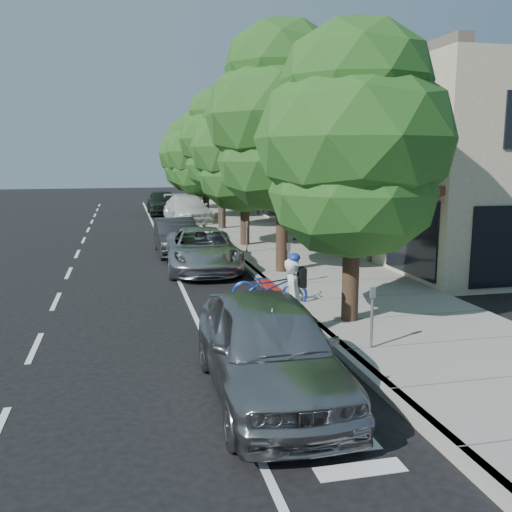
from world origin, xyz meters
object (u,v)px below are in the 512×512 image
object	(u,v)px
street_tree_3	(221,141)
bicycle	(270,287)
dark_sedan	(176,237)
near_car_a	(269,347)
silver_suv	(202,249)
dark_suv_far	(163,202)
street_tree_0	(354,143)
street_tree_1	(283,120)
street_tree_5	(194,155)
street_tree_4	(205,153)
pedestrian	(298,222)
street_tree_2	(245,150)
white_pickup	(187,209)
cyclist	(294,299)

from	to	relation	value
street_tree_3	bicycle	world-z (taller)	street_tree_3
dark_sedan	near_car_a	distance (m)	14.50
silver_suv	dark_suv_far	size ratio (longest dim) A/B	1.07
street_tree_0	near_car_a	xyz separation A→B (m)	(-2.89, -3.50, -3.43)
bicycle	near_car_a	bearing A→B (deg)	-176.51
street_tree_0	street_tree_3	bearing A→B (deg)	90.00
dark_sedan	street_tree_0	bearing A→B (deg)	-75.37
street_tree_1	street_tree_5	world-z (taller)	street_tree_1
street_tree_4	dark_sedan	distance (m)	13.80
street_tree_0	pedestrian	distance (m)	13.63
silver_suv	pedestrian	bearing A→B (deg)	48.86
street_tree_2	bicycle	size ratio (longest dim) A/B	3.47
white_pickup	near_car_a	xyz separation A→B (m)	(-1.49, -25.68, 0.04)
silver_suv	dark_suv_far	bearing A→B (deg)	92.81
cyclist	white_pickup	world-z (taller)	cyclist
white_pickup	pedestrian	size ratio (longest dim) A/B	3.39
street_tree_1	white_pickup	size ratio (longest dim) A/B	1.48
silver_suv	dark_suv_far	world-z (taller)	dark_suv_far
street_tree_1	street_tree_5	xyz separation A→B (m)	(-0.00, 24.00, -1.07)
street_tree_5	pedestrian	bearing A→B (deg)	-80.96
dark_sedan	white_pickup	world-z (taller)	white_pickup
street_tree_5	silver_suv	size ratio (longest dim) A/B	1.32
near_car_a	pedestrian	world-z (taller)	pedestrian
street_tree_0	silver_suv	bearing A→B (deg)	108.55
white_pickup	silver_suv	bearing A→B (deg)	-99.46
bicycle	street_tree_0	bearing A→B (deg)	-128.56
street_tree_0	bicycle	world-z (taller)	street_tree_0
street_tree_0	dark_sedan	bearing A→B (deg)	105.74
street_tree_1	street_tree_5	size ratio (longest dim) A/B	1.20
street_tree_3	street_tree_1	bearing A→B (deg)	-90.00
street_tree_3	silver_suv	bearing A→B (deg)	-103.48
street_tree_3	pedestrian	bearing A→B (deg)	-61.80
street_tree_1	bicycle	world-z (taller)	street_tree_1
street_tree_2	street_tree_3	distance (m)	6.02
silver_suv	dark_sedan	world-z (taller)	silver_suv
bicycle	silver_suv	distance (m)	5.46
cyclist	dark_sedan	xyz separation A→B (m)	(-1.50, 11.68, -0.18)
street_tree_1	near_car_a	world-z (taller)	street_tree_1
street_tree_5	dark_suv_far	distance (m)	4.90
silver_suv	near_car_a	xyz separation A→B (m)	(-0.37, -11.00, 0.12)
street_tree_4	dark_sedan	bearing A→B (deg)	-103.41
street_tree_3	near_car_a	xyz separation A→B (m)	(-2.89, -21.50, -3.89)
white_pickup	bicycle	bearing A→B (deg)	-95.16
dark_suv_far	pedestrian	world-z (taller)	pedestrian
street_tree_5	dark_suv_far	xyz separation A→B (m)	(-2.54, -2.66, -3.24)
pedestrian	dark_suv_far	bearing A→B (deg)	-73.29
street_tree_2	street_tree_1	bearing A→B (deg)	-90.00
street_tree_3	dark_suv_far	size ratio (longest dim) A/B	1.54
street_tree_2	street_tree_0	bearing A→B (deg)	-90.00
cyclist	bicycle	size ratio (longest dim) A/B	0.89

